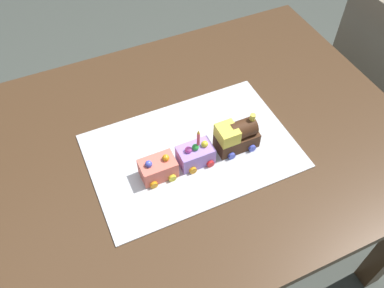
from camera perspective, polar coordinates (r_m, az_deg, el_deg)
The scene contains 8 objects.
ground_plane at distance 1.86m, azimuth -0.81°, elevation -14.32°, with size 8.00×8.00×0.00m, color #474C44.
dining_table at distance 1.31m, azimuth -1.11°, elevation -2.59°, with size 1.40×1.00×0.74m.
chair at distance 2.01m, azimuth 25.02°, elevation 8.50°, with size 0.43×0.43×0.86m.
cake_board at distance 1.20m, azimuth -0.00°, elevation -0.97°, with size 0.60×0.40×0.00m, color silver.
cake_locomotive at distance 1.18m, azimuth 6.35°, elevation 1.16°, with size 0.14×0.08×0.12m.
cake_car_caboose_lavender at distance 1.15m, azimuth 0.64°, elevation -1.43°, with size 0.10×0.08×0.07m.
cake_car_hopper_coral at distance 1.13m, azimuth -4.83°, elevation -3.42°, with size 0.10×0.08×0.07m.
birthday_candle at distance 1.10m, azimuth 0.90°, elevation 0.91°, with size 0.01×0.01×0.06m.
Camera 1 is at (0.30, 0.72, 1.68)m, focal length 37.71 mm.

